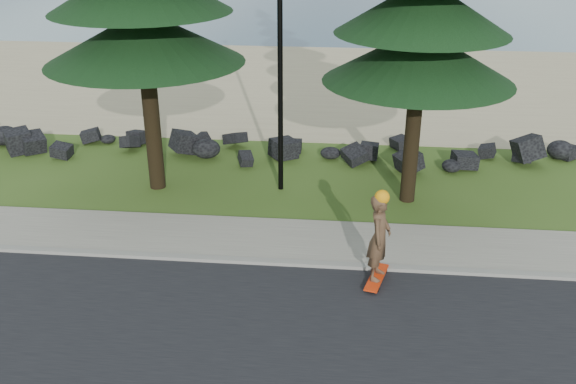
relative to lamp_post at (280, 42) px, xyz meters
name	(u,v)px	position (x,y,z in m)	size (l,w,h in m)	color
ground	(267,244)	(0.00, -3.20, -4.13)	(160.00, 160.00, 0.00)	#38551A
road	(234,370)	(0.00, -7.70, -4.12)	(160.00, 7.00, 0.02)	black
kerb	(261,262)	(0.00, -4.10, -4.08)	(160.00, 0.20, 0.10)	gray
sidewalk	(268,239)	(0.00, -3.00, -4.09)	(160.00, 2.00, 0.08)	slate
beach_sand	(308,83)	(0.00, 11.30, -4.13)	(160.00, 15.00, 0.01)	tan
seawall_boulders	(289,157)	(0.00, 2.40, -4.13)	(60.00, 2.40, 1.10)	black
lamp_post	(280,42)	(0.00, 0.00, 0.00)	(0.25, 0.14, 8.14)	black
skateboarder	(379,238)	(2.56, -4.60, -3.06)	(0.62, 1.18, 2.14)	red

